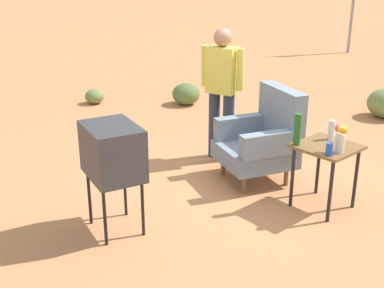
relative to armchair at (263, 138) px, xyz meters
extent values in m
plane|color=#C17A4C|center=(0.14, -0.27, -0.50)|extent=(60.00, 60.00, 0.00)
cylinder|color=brown|center=(-0.38, -0.26, -0.39)|extent=(0.05, 0.05, 0.22)
cylinder|color=brown|center=(0.13, -0.44, -0.39)|extent=(0.05, 0.05, 0.22)
cylinder|color=brown|center=(-0.19, 0.25, -0.39)|extent=(0.05, 0.05, 0.22)
cylinder|color=brown|center=(0.31, 0.06, -0.39)|extent=(0.05, 0.05, 0.22)
cube|color=slate|center=(-0.03, -0.10, -0.18)|extent=(0.97, 0.97, 0.20)
cube|color=slate|center=(0.07, 0.21, 0.24)|extent=(0.77, 0.41, 0.64)
cube|color=slate|center=(-0.34, 0.01, 0.05)|extent=(0.36, 0.69, 0.26)
cube|color=slate|center=(0.27, -0.20, 0.05)|extent=(0.36, 0.69, 0.26)
cylinder|color=black|center=(0.65, -0.30, -0.18)|extent=(0.04, 0.04, 0.64)
cylinder|color=black|center=(1.10, -0.30, -0.18)|extent=(0.04, 0.04, 0.64)
cylinder|color=black|center=(0.65, 0.15, -0.18)|extent=(0.04, 0.04, 0.64)
cylinder|color=black|center=(1.10, 0.15, -0.18)|extent=(0.04, 0.04, 0.64)
cube|color=brown|center=(0.88, -0.07, 0.16)|extent=(0.56, 0.56, 0.03)
cylinder|color=black|center=(0.11, -1.78, -0.22)|extent=(0.03, 0.03, 0.55)
cylinder|color=black|center=(-0.32, -1.68, -0.22)|extent=(0.03, 0.03, 0.55)
cylinder|color=black|center=(0.02, -2.13, -0.22)|extent=(0.03, 0.03, 0.55)
cylinder|color=black|center=(-0.41, -2.03, -0.22)|extent=(0.03, 0.03, 0.55)
cube|color=#333338|center=(-0.15, -1.90, 0.29)|extent=(0.69, 0.57, 0.48)
cube|color=#383D3F|center=(-0.10, -1.68, 0.29)|extent=(0.41, 0.11, 0.34)
cylinder|color=#2D3347|center=(-0.87, 0.07, -0.07)|extent=(0.14, 0.14, 0.86)
cylinder|color=#2D3347|center=(-0.68, 0.13, -0.07)|extent=(0.14, 0.14, 0.86)
cube|color=#D6C64C|center=(-0.77, 0.10, 0.64)|extent=(0.41, 0.32, 0.56)
cylinder|color=#D6C64C|center=(-1.00, 0.03, 0.67)|extent=(0.09, 0.09, 0.50)
cylinder|color=#D6C64C|center=(-0.55, 0.17, 0.67)|extent=(0.09, 0.09, 0.50)
sphere|color=#A37556|center=(-0.77, 0.10, 1.03)|extent=(0.22, 0.22, 0.22)
cylinder|color=gray|center=(-3.84, 8.03, 0.50)|extent=(0.08, 0.08, 2.00)
cylinder|color=blue|center=(1.04, -0.29, 0.24)|extent=(0.07, 0.07, 0.12)
cylinder|color=#1E5623|center=(0.66, -0.29, 0.34)|extent=(0.07, 0.07, 0.32)
cylinder|color=silver|center=(0.80, 0.10, 0.28)|extent=(0.06, 0.06, 0.20)
cylinder|color=silver|center=(1.06, -0.15, 0.27)|extent=(0.09, 0.09, 0.18)
sphere|color=yellow|center=(1.06, -0.15, 0.41)|extent=(0.07, 0.07, 0.07)
sphere|color=#E04C66|center=(1.02, -0.14, 0.41)|extent=(0.07, 0.07, 0.07)
sphere|color=orange|center=(1.09, -0.17, 0.41)|extent=(0.07, 0.07, 0.07)
ellipsoid|color=#516B38|center=(-2.94, 1.42, -0.31)|extent=(0.48, 0.48, 0.37)
ellipsoid|color=olive|center=(-4.06, 0.26, -0.37)|extent=(0.33, 0.33, 0.26)
camera|label=1|loc=(3.43, -4.15, 1.92)|focal=46.87mm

